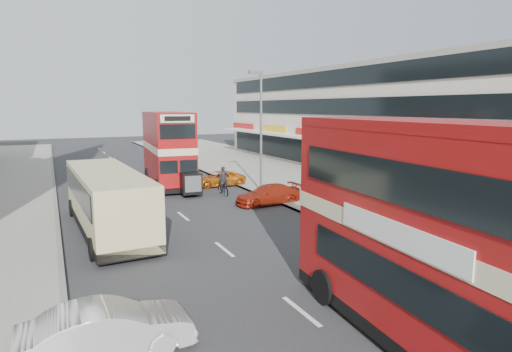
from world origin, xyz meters
TOP-DOWN VIEW (x-y plane):
  - ground at (0.00, 0.00)m, footprint 160.00×160.00m
  - road_surface at (0.00, 20.00)m, footprint 12.00×90.00m
  - pavement_right at (12.00, 20.00)m, footprint 12.00×90.00m
  - kerb_left at (-6.10, 20.00)m, footprint 0.20×90.00m
  - kerb_right at (6.10, 20.00)m, footprint 0.20×90.00m
  - commercial_row at (19.95, 22.00)m, footprint 9.90×46.20m
  - street_lamp at (6.52, 18.00)m, footprint 1.00×0.20m
  - bus_main at (1.92, -0.65)m, footprint 3.33×9.78m
  - bus_second at (1.62, 23.29)m, footprint 3.29×9.67m
  - coach at (-3.93, 12.82)m, footprint 3.04×10.18m
  - car_left_front at (-5.24, 2.00)m, footprint 3.95×1.45m
  - car_right_a at (5.43, 14.62)m, footprint 4.13×1.81m
  - car_right_b at (4.83, 21.57)m, footprint 4.00×1.91m
  - car_right_c at (4.72, 34.19)m, footprint 3.68×1.74m
  - pedestrian_near at (8.15, 13.22)m, footprint 0.82×0.79m
  - cyclist at (4.05, 18.42)m, footprint 0.65×1.74m

SIDE VIEW (x-z plane):
  - ground at x=0.00m, z-range 0.00..0.00m
  - road_surface at x=0.00m, z-range 0.00..0.01m
  - pavement_right at x=12.00m, z-range 0.00..0.15m
  - kerb_left at x=-6.10m, z-range -0.01..0.15m
  - kerb_right at x=6.10m, z-range -0.01..0.15m
  - car_right_b at x=4.83m, z-range 0.00..1.10m
  - car_right_a at x=5.43m, z-range 0.00..1.18m
  - car_right_c at x=4.72m, z-range 0.00..1.22m
  - cyclist at x=4.05m, z-range -0.32..1.57m
  - car_left_front at x=-5.24m, z-range 0.00..1.29m
  - pedestrian_near at x=8.15m, z-range 0.15..2.00m
  - coach at x=-3.93m, z-range 0.24..2.91m
  - bus_second at x=1.62m, z-range 0.14..5.37m
  - bus_main at x=1.92m, z-range 0.14..5.43m
  - commercial_row at x=19.95m, z-range 0.05..9.35m
  - street_lamp at x=6.52m, z-range 0.72..8.85m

